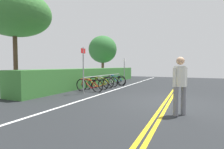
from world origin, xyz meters
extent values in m
cube|color=#232628|center=(0.00, 0.00, -0.03)|extent=(32.49, 13.32, 0.05)
cube|color=gold|center=(0.00, -0.08, 0.00)|extent=(29.24, 0.10, 0.00)
cube|color=gold|center=(0.00, 0.08, 0.00)|extent=(29.24, 0.10, 0.00)
cube|color=white|center=(0.00, 3.28, 0.00)|extent=(29.24, 0.12, 0.00)
cylinder|color=#9EA0A5|center=(0.75, 4.38, 0.40)|extent=(0.05, 0.05, 0.80)
cylinder|color=#9EA0A5|center=(2.43, 4.38, 0.40)|extent=(0.05, 0.05, 0.80)
cylinder|color=#9EA0A5|center=(4.10, 4.38, 0.40)|extent=(0.05, 0.05, 0.80)
cylinder|color=#9EA0A5|center=(5.78, 4.38, 0.40)|extent=(0.05, 0.05, 0.80)
cylinder|color=#9EA0A5|center=(3.26, 4.38, 0.80)|extent=(5.02, 0.04, 0.04)
torus|color=black|center=(1.22, 4.84, 0.33)|extent=(0.08, 0.73, 0.73)
torus|color=black|center=(1.18, 3.78, 0.33)|extent=(0.08, 0.73, 0.73)
cylinder|color=red|center=(1.20, 4.44, 0.42)|extent=(0.06, 0.60, 0.50)
cylinder|color=red|center=(1.20, 4.37, 0.64)|extent=(0.06, 0.72, 0.07)
cylinder|color=red|center=(1.19, 4.08, 0.40)|extent=(0.04, 0.17, 0.45)
cylinder|color=red|center=(1.19, 3.97, 0.26)|extent=(0.05, 0.38, 0.18)
cylinder|color=red|center=(1.18, 3.90, 0.48)|extent=(0.05, 0.26, 0.31)
cylinder|color=red|center=(1.22, 4.78, 0.49)|extent=(0.04, 0.14, 0.33)
cube|color=black|center=(1.19, 4.02, 0.65)|extent=(0.09, 0.20, 0.05)
cylinder|color=red|center=(1.21, 4.73, 0.70)|extent=(0.46, 0.04, 0.03)
torus|color=black|center=(1.90, 4.93, 0.30)|extent=(0.18, 0.66, 0.67)
torus|color=black|center=(2.10, 3.90, 0.30)|extent=(0.18, 0.66, 0.67)
cylinder|color=orange|center=(1.97, 4.55, 0.38)|extent=(0.15, 0.60, 0.46)
cylinder|color=orange|center=(1.99, 4.48, 0.58)|extent=(0.17, 0.71, 0.07)
cylinder|color=orange|center=(2.04, 4.19, 0.37)|extent=(0.07, 0.17, 0.41)
cylinder|color=orange|center=(2.06, 4.08, 0.24)|extent=(0.11, 0.38, 0.17)
cylinder|color=orange|center=(2.08, 4.01, 0.43)|extent=(0.08, 0.26, 0.28)
cylinder|color=orange|center=(1.91, 4.88, 0.45)|extent=(0.06, 0.14, 0.30)
cube|color=black|center=(2.05, 4.13, 0.59)|extent=(0.12, 0.21, 0.05)
cylinder|color=orange|center=(1.92, 4.83, 0.64)|extent=(0.46, 0.11, 0.03)
torus|color=black|center=(2.76, 4.93, 0.35)|extent=(0.17, 0.75, 0.75)
torus|color=black|center=(2.91, 3.95, 0.35)|extent=(0.17, 0.75, 0.75)
cylinder|color=yellow|center=(2.82, 4.56, 0.43)|extent=(0.12, 0.57, 0.51)
cylinder|color=yellow|center=(2.83, 4.50, 0.66)|extent=(0.14, 0.67, 0.07)
cylinder|color=yellow|center=(2.87, 4.23, 0.42)|extent=(0.06, 0.17, 0.46)
cylinder|color=yellow|center=(2.89, 4.12, 0.27)|extent=(0.09, 0.36, 0.19)
cylinder|color=yellow|center=(2.90, 4.06, 0.50)|extent=(0.07, 0.25, 0.32)
cylinder|color=yellow|center=(2.77, 4.88, 0.51)|extent=(0.06, 0.14, 0.34)
cube|color=black|center=(2.88, 4.16, 0.67)|extent=(0.11, 0.21, 0.05)
cylinder|color=yellow|center=(2.77, 4.83, 0.73)|extent=(0.46, 0.10, 0.03)
torus|color=black|center=(3.58, 4.99, 0.32)|extent=(0.09, 0.69, 0.69)
torus|color=black|center=(3.63, 3.94, 0.32)|extent=(0.09, 0.69, 0.69)
cylinder|color=silver|center=(3.60, 4.60, 0.40)|extent=(0.06, 0.60, 0.47)
cylinder|color=silver|center=(3.60, 4.53, 0.60)|extent=(0.07, 0.72, 0.07)
cylinder|color=silver|center=(3.61, 4.24, 0.38)|extent=(0.04, 0.17, 0.42)
cylinder|color=silver|center=(3.62, 4.12, 0.25)|extent=(0.05, 0.38, 0.18)
cylinder|color=silver|center=(3.62, 4.05, 0.45)|extent=(0.05, 0.26, 0.29)
cylinder|color=silver|center=(3.58, 4.94, 0.47)|extent=(0.04, 0.14, 0.31)
cube|color=black|center=(3.62, 4.17, 0.62)|extent=(0.09, 0.20, 0.05)
cylinder|color=silver|center=(3.58, 4.89, 0.67)|extent=(0.46, 0.05, 0.03)
torus|color=black|center=(4.47, 4.78, 0.31)|extent=(0.15, 0.67, 0.67)
torus|color=black|center=(4.62, 3.71, 0.31)|extent=(0.15, 0.67, 0.67)
cylinder|color=black|center=(4.53, 4.38, 0.38)|extent=(0.12, 0.62, 0.46)
cylinder|color=black|center=(4.54, 4.31, 0.58)|extent=(0.14, 0.74, 0.07)
cylinder|color=black|center=(4.58, 4.01, 0.37)|extent=(0.06, 0.18, 0.41)
cylinder|color=black|center=(4.59, 3.90, 0.24)|extent=(0.09, 0.39, 0.17)
cylinder|color=black|center=(4.60, 3.83, 0.44)|extent=(0.07, 0.27, 0.28)
cylinder|color=black|center=(4.48, 4.73, 0.45)|extent=(0.06, 0.15, 0.30)
cube|color=black|center=(4.59, 3.94, 0.60)|extent=(0.11, 0.21, 0.05)
cylinder|color=black|center=(4.48, 4.68, 0.65)|extent=(0.46, 0.09, 0.03)
torus|color=black|center=(5.35, 4.91, 0.34)|extent=(0.22, 0.72, 0.73)
torus|color=black|center=(5.11, 3.90, 0.34)|extent=(0.22, 0.72, 0.73)
cylinder|color=#1947B7|center=(5.26, 4.53, 0.42)|extent=(0.17, 0.59, 0.50)
cylinder|color=#1947B7|center=(5.25, 4.47, 0.64)|extent=(0.20, 0.70, 0.07)
cylinder|color=#1947B7|center=(5.18, 4.19, 0.40)|extent=(0.07, 0.17, 0.45)
cylinder|color=#1947B7|center=(5.15, 4.08, 0.26)|extent=(0.12, 0.38, 0.18)
cylinder|color=#1947B7|center=(5.14, 4.01, 0.48)|extent=(0.09, 0.26, 0.31)
cylinder|color=#1947B7|center=(5.34, 4.86, 0.50)|extent=(0.07, 0.14, 0.33)
cube|color=black|center=(5.16, 4.12, 0.65)|extent=(0.12, 0.21, 0.05)
cylinder|color=#1947B7|center=(5.33, 4.81, 0.71)|extent=(0.45, 0.13, 0.03)
cylinder|color=slate|center=(-1.76, -0.44, 0.42)|extent=(0.14, 0.14, 0.83)
cylinder|color=slate|center=(-1.57, -0.64, 0.42)|extent=(0.14, 0.14, 0.83)
cylinder|color=silver|center=(-1.67, -0.54, 1.13)|extent=(0.32, 0.32, 0.59)
sphere|color=tan|center=(-1.67, -0.54, 1.57)|extent=(0.23, 0.23, 0.23)
cylinder|color=silver|center=(-1.81, -0.40, 1.10)|extent=(0.09, 0.09, 0.55)
cylinder|color=silver|center=(-1.52, -0.68, 1.10)|extent=(0.09, 0.09, 0.55)
cylinder|color=gray|center=(0.35, 4.12, 1.18)|extent=(0.06, 0.06, 2.37)
cube|color=red|center=(0.35, 4.12, 2.19)|extent=(0.36, 0.04, 0.24)
cylinder|color=gray|center=(6.34, 4.14, 1.04)|extent=(0.06, 0.06, 2.07)
cube|color=white|center=(6.34, 4.14, 1.89)|extent=(0.36, 0.07, 0.24)
cube|color=#387533|center=(4.76, 6.00, 0.62)|extent=(14.02, 1.34, 1.24)
cylinder|color=#473323|center=(-1.03, 7.29, 1.52)|extent=(0.21, 0.21, 3.03)
ellipsoid|color=#387533|center=(-1.03, 7.29, 4.06)|extent=(3.59, 3.59, 2.29)
cylinder|color=brown|center=(9.33, 7.72, 0.96)|extent=(0.28, 0.28, 1.91)
ellipsoid|color=#2D6B30|center=(9.33, 7.72, 3.21)|extent=(2.98, 2.98, 2.88)
camera|label=1|loc=(-6.90, -0.79, 1.42)|focal=27.35mm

